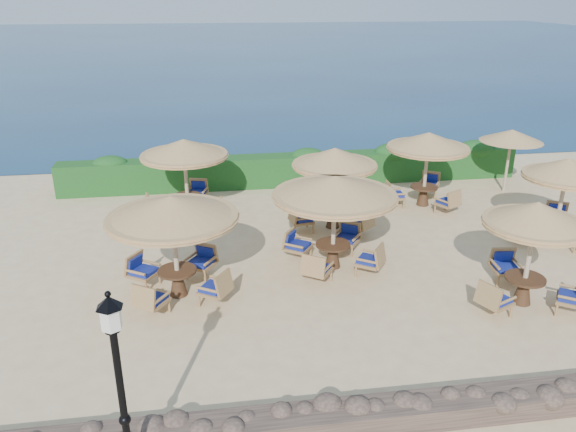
# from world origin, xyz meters

# --- Properties ---
(ground) EXTENTS (120.00, 120.00, 0.00)m
(ground) POSITION_xyz_m (0.00, 0.00, 0.00)
(ground) COLOR beige
(ground) RESTS_ON ground
(sea) EXTENTS (160.00, 160.00, 0.00)m
(sea) POSITION_xyz_m (0.00, 70.00, 0.00)
(sea) COLOR #0B2547
(sea) RESTS_ON ground
(hedge) EXTENTS (18.00, 0.90, 1.20)m
(hedge) POSITION_xyz_m (0.00, 7.20, 0.60)
(hedge) COLOR #154218
(hedge) RESTS_ON ground
(stone_wall) EXTENTS (15.00, 0.65, 0.44)m
(stone_wall) POSITION_xyz_m (0.00, -6.20, 0.22)
(stone_wall) COLOR brown
(stone_wall) RESTS_ON ground
(lamp_post) EXTENTS (0.44, 0.44, 3.31)m
(lamp_post) POSITION_xyz_m (-4.80, -6.80, 1.55)
(lamp_post) COLOR black
(lamp_post) RESTS_ON ground
(extra_parasol) EXTENTS (2.30, 2.30, 2.41)m
(extra_parasol) POSITION_xyz_m (7.80, 5.20, 2.17)
(extra_parasol) COLOR tan
(extra_parasol) RESTS_ON ground
(cafe_set_0) EXTENTS (3.22, 3.22, 2.65)m
(cafe_set_0) POSITION_xyz_m (-4.28, -1.02, 1.92)
(cafe_set_0) COLOR tan
(cafe_set_0) RESTS_ON ground
(cafe_set_1) EXTENTS (3.38, 3.38, 2.65)m
(cafe_set_1) POSITION_xyz_m (-0.09, -0.06, 1.95)
(cafe_set_1) COLOR tan
(cafe_set_1) RESTS_ON ground
(cafe_set_2) EXTENTS (2.76, 2.64, 2.65)m
(cafe_set_2) POSITION_xyz_m (4.08, -2.65, 1.81)
(cafe_set_2) COLOR tan
(cafe_set_2) RESTS_ON ground
(cafe_set_3) EXTENTS (2.92, 2.92, 2.65)m
(cafe_set_3) POSITION_xyz_m (-4.13, 4.49, 1.94)
(cafe_set_3) COLOR tan
(cafe_set_3) RESTS_ON ground
(cafe_set_4) EXTENTS (2.78, 2.78, 2.65)m
(cafe_set_4) POSITION_xyz_m (0.53, 2.70, 1.88)
(cafe_set_4) COLOR tan
(cafe_set_4) RESTS_ON ground
(cafe_set_5) EXTENTS (2.85, 2.85, 2.65)m
(cafe_set_5) POSITION_xyz_m (4.18, 4.23, 1.92)
(cafe_set_5) COLOR tan
(cafe_set_5) RESTS_ON ground
(cafe_set_6) EXTENTS (2.66, 2.77, 2.65)m
(cafe_set_6) POSITION_xyz_m (6.97, 0.57, 1.83)
(cafe_set_6) COLOR tan
(cafe_set_6) RESTS_ON ground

